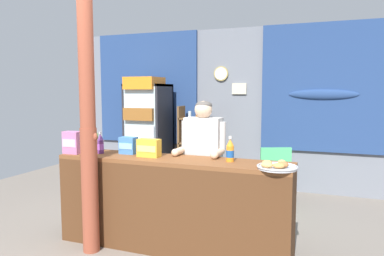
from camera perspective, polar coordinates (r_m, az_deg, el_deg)
ground_plane at (r=4.68m, az=-0.37°, el=-14.40°), size 8.03×8.03×0.00m
back_wall_curtained at (r=6.20m, az=5.88°, el=3.59°), size 5.47×0.22×2.65m
stall_counter at (r=3.68m, az=-3.79°, el=-10.85°), size 2.41×0.48×0.94m
timber_post at (r=3.71m, az=-15.97°, el=-0.81°), size 0.19×0.16×2.51m
drink_fridge at (r=6.14m, az=-6.97°, el=0.09°), size 0.64×0.70×1.84m
bottle_shelf_rack at (r=6.06m, az=0.22°, el=-2.81°), size 0.48×0.28×1.37m
plastic_lawn_chair at (r=5.20m, az=12.58°, el=-6.80°), size 0.58×0.58×0.86m
shopkeeper at (r=3.95m, az=1.75°, el=-3.91°), size 0.50×0.42×1.51m
soda_bottle_lime_soda at (r=4.19m, az=-15.17°, el=-1.80°), size 0.10×0.10×0.32m
soda_bottle_grape_soda at (r=4.06m, az=-14.17°, el=-2.49°), size 0.07×0.07×0.24m
soda_bottle_orange_soda at (r=3.50m, az=6.00°, el=-3.59°), size 0.08×0.08×0.25m
snack_box_biscuit at (r=3.98m, az=-9.97°, el=-2.71°), size 0.18×0.12×0.18m
snack_box_choco_powder at (r=3.76m, az=-6.78°, el=-3.14°), size 0.23×0.12×0.18m
snack_box_wafer at (r=4.14m, az=-18.26°, el=-2.18°), size 0.19×0.11×0.24m
pastry_tray at (r=3.26m, az=13.15°, el=-5.88°), size 0.36×0.36×0.07m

